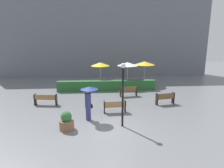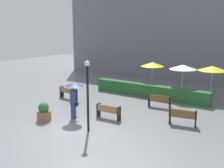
% 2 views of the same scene
% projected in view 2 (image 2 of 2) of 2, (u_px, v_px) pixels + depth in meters
% --- Properties ---
extents(ground_plane, '(60.00, 60.00, 0.00)m').
position_uv_depth(ground_plane, '(73.00, 129.00, 14.04)').
color(ground_plane, slate).
extents(bench_far_left, '(1.80, 0.58, 0.86)m').
position_uv_depth(bench_far_left, '(68.00, 92.00, 20.05)').
color(bench_far_left, '#9E7242').
rests_on(bench_far_left, ground).
extents(bench_mid_center, '(1.58, 0.45, 0.84)m').
position_uv_depth(bench_mid_center, '(108.00, 111.00, 15.62)').
color(bench_mid_center, '#9E7242').
rests_on(bench_mid_center, ground).
extents(bench_far_right, '(1.55, 0.59, 0.92)m').
position_uv_depth(bench_far_right, '(183.00, 116.00, 14.53)').
color(bench_far_right, brown).
rests_on(bench_far_right, ground).
extents(bench_back_row, '(1.60, 0.56, 0.87)m').
position_uv_depth(bench_back_row, '(159.00, 100.00, 17.85)').
color(bench_back_row, brown).
rests_on(bench_back_row, ground).
extents(pedestrian_with_umbrella, '(1.08, 1.08, 2.16)m').
position_uv_depth(pedestrian_with_umbrella, '(74.00, 95.00, 15.48)').
color(pedestrian_with_umbrella, navy).
rests_on(pedestrian_with_umbrella, ground).
extents(planter_pot, '(0.82, 0.82, 1.09)m').
position_uv_depth(planter_pot, '(44.00, 113.00, 15.33)').
color(planter_pot, brown).
rests_on(planter_pot, ground).
extents(lamp_post, '(0.28, 0.28, 3.73)m').
position_uv_depth(lamp_post, '(88.00, 89.00, 13.34)').
color(lamp_post, black).
rests_on(lamp_post, ground).
extents(patio_umbrella_yellow, '(1.92, 1.92, 2.55)m').
position_uv_depth(patio_umbrella_yellow, '(152.00, 64.00, 21.83)').
color(patio_umbrella_yellow, silver).
rests_on(patio_umbrella_yellow, ground).
extents(patio_umbrella_white, '(2.07, 2.07, 2.60)m').
position_uv_depth(patio_umbrella_white, '(183.00, 67.00, 19.91)').
color(patio_umbrella_white, silver).
rests_on(patio_umbrella_white, ground).
extents(patio_umbrella_yellow_far, '(2.13, 2.13, 2.56)m').
position_uv_depth(patio_umbrella_yellow_far, '(213.00, 68.00, 19.51)').
color(patio_umbrella_yellow_far, silver).
rests_on(patio_umbrella_yellow_far, ground).
extents(hedge_strip, '(9.47, 0.70, 0.99)m').
position_uv_depth(hedge_strip, '(149.00, 91.00, 20.56)').
color(hedge_strip, '#28602D').
rests_on(hedge_strip, ground).
extents(building_facade, '(28.00, 1.20, 9.77)m').
position_uv_depth(building_facade, '(182.00, 33.00, 25.94)').
color(building_facade, slate).
rests_on(building_facade, ground).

